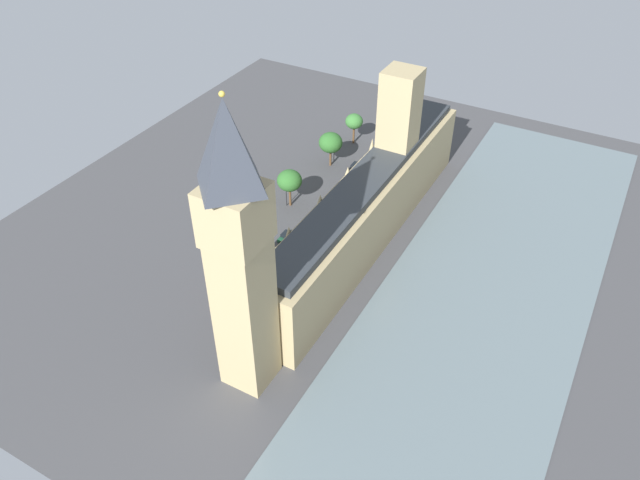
{
  "coord_description": "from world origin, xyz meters",
  "views": [
    {
      "loc": [
        -44.63,
        97.65,
        84.22
      ],
      "look_at": [
        1.0,
        15.22,
        9.12
      ],
      "focal_mm": 34.51,
      "sensor_mm": 36.0,
      "label": 1
    }
  ],
  "objects_px": {
    "double_decker_bus_kerbside": "(252,262)",
    "pedestrian_midblock": "(378,178)",
    "car_black_near_tower": "(355,167)",
    "plane_tree_opposite_hall": "(331,143)",
    "car_white_under_trees": "(322,209)",
    "pedestrian_far_end": "(318,250)",
    "car_blue_corner": "(349,178)",
    "car_dark_green_leading": "(286,236)",
    "clock_tower": "(239,254)",
    "pedestrian_by_river_gate": "(346,212)",
    "street_lamp_slot_11": "(286,191)",
    "plane_tree_trailing": "(290,181)",
    "plane_tree_slot_10": "(354,122)",
    "street_lamp_slot_12": "(334,145)",
    "parliament_building": "(371,201)"
  },
  "relations": [
    {
      "from": "street_lamp_slot_11",
      "to": "street_lamp_slot_12",
      "type": "relative_size",
      "value": 0.83
    },
    {
      "from": "parliament_building",
      "to": "plane_tree_opposite_hall",
      "type": "distance_m",
      "value": 30.55
    },
    {
      "from": "car_black_near_tower",
      "to": "plane_tree_slot_10",
      "type": "distance_m",
      "value": 14.98
    },
    {
      "from": "pedestrian_midblock",
      "to": "plane_tree_opposite_hall",
      "type": "height_order",
      "value": "plane_tree_opposite_hall"
    },
    {
      "from": "car_black_near_tower",
      "to": "pedestrian_midblock",
      "type": "xyz_separation_m",
      "value": [
        -7.42,
        1.73,
        -0.17
      ]
    },
    {
      "from": "car_blue_corner",
      "to": "street_lamp_slot_12",
      "type": "relative_size",
      "value": 0.61
    },
    {
      "from": "car_blue_corner",
      "to": "car_dark_green_leading",
      "type": "bearing_deg",
      "value": 85.11
    },
    {
      "from": "clock_tower",
      "to": "car_blue_corner",
      "type": "relative_size",
      "value": 12.24
    },
    {
      "from": "car_black_near_tower",
      "to": "plane_tree_opposite_hall",
      "type": "distance_m",
      "value": 8.73
    },
    {
      "from": "clock_tower",
      "to": "pedestrian_by_river_gate",
      "type": "bearing_deg",
      "value": -81.93
    },
    {
      "from": "car_black_near_tower",
      "to": "car_white_under_trees",
      "type": "xyz_separation_m",
      "value": [
        -1.73,
        20.32,
        -0.0
      ]
    },
    {
      "from": "street_lamp_slot_12",
      "to": "plane_tree_trailing",
      "type": "bearing_deg",
      "value": 91.08
    },
    {
      "from": "clock_tower",
      "to": "plane_tree_trailing",
      "type": "bearing_deg",
      "value": -66.43
    },
    {
      "from": "pedestrian_by_river_gate",
      "to": "plane_tree_slot_10",
      "type": "height_order",
      "value": "plane_tree_slot_10"
    },
    {
      "from": "parliament_building",
      "to": "street_lamp_slot_12",
      "type": "relative_size",
      "value": 11.23
    },
    {
      "from": "plane_tree_trailing",
      "to": "street_lamp_slot_11",
      "type": "bearing_deg",
      "value": 38.97
    },
    {
      "from": "pedestrian_far_end",
      "to": "pedestrian_by_river_gate",
      "type": "relative_size",
      "value": 1.06
    },
    {
      "from": "plane_tree_opposite_hall",
      "to": "clock_tower",
      "type": "bearing_deg",
      "value": 107.02
    },
    {
      "from": "pedestrian_far_end",
      "to": "car_black_near_tower",
      "type": "bearing_deg",
      "value": -61.25
    },
    {
      "from": "plane_tree_slot_10",
      "to": "plane_tree_trailing",
      "type": "bearing_deg",
      "value": 90.25
    },
    {
      "from": "car_blue_corner",
      "to": "pedestrian_by_river_gate",
      "type": "height_order",
      "value": "car_blue_corner"
    },
    {
      "from": "clock_tower",
      "to": "car_dark_green_leading",
      "type": "height_order",
      "value": "clock_tower"
    },
    {
      "from": "double_decker_bus_kerbside",
      "to": "pedestrian_midblock",
      "type": "bearing_deg",
      "value": -99.5
    },
    {
      "from": "car_blue_corner",
      "to": "street_lamp_slot_11",
      "type": "bearing_deg",
      "value": 61.78
    },
    {
      "from": "car_white_under_trees",
      "to": "street_lamp_slot_11",
      "type": "distance_m",
      "value": 9.45
    },
    {
      "from": "car_white_under_trees",
      "to": "car_dark_green_leading",
      "type": "xyz_separation_m",
      "value": [
        2.13,
        12.8,
        0.0
      ]
    },
    {
      "from": "clock_tower",
      "to": "street_lamp_slot_12",
      "type": "xyz_separation_m",
      "value": [
        20.72,
        -69.25,
        -22.31
      ]
    },
    {
      "from": "plane_tree_opposite_hall",
      "to": "parliament_building",
      "type": "bearing_deg",
      "value": 134.42
    },
    {
      "from": "clock_tower",
      "to": "car_black_near_tower",
      "type": "relative_size",
      "value": 12.07
    },
    {
      "from": "car_dark_green_leading",
      "to": "street_lamp_slot_11",
      "type": "bearing_deg",
      "value": -58.6
    },
    {
      "from": "parliament_building",
      "to": "car_dark_green_leading",
      "type": "xyz_separation_m",
      "value": [
        15.2,
        10.39,
        -8.36
      ]
    },
    {
      "from": "car_blue_corner",
      "to": "car_dark_green_leading",
      "type": "height_order",
      "value": "same"
    },
    {
      "from": "plane_tree_opposite_hall",
      "to": "street_lamp_slot_11",
      "type": "relative_size",
      "value": 1.58
    },
    {
      "from": "clock_tower",
      "to": "car_blue_corner",
      "type": "height_order",
      "value": "clock_tower"
    },
    {
      "from": "parliament_building",
      "to": "street_lamp_slot_11",
      "type": "height_order",
      "value": "parliament_building"
    },
    {
      "from": "car_dark_green_leading",
      "to": "pedestrian_far_end",
      "type": "relative_size",
      "value": 2.55
    },
    {
      "from": "pedestrian_by_river_gate",
      "to": "street_lamp_slot_11",
      "type": "relative_size",
      "value": 0.26
    },
    {
      "from": "clock_tower",
      "to": "pedestrian_by_river_gate",
      "type": "xyz_separation_m",
      "value": [
        7.04,
        -49.62,
        -26.44
      ]
    },
    {
      "from": "car_black_near_tower",
      "to": "plane_tree_trailing",
      "type": "distance_m",
      "value": 23.08
    },
    {
      "from": "parliament_building",
      "to": "car_dark_green_leading",
      "type": "relative_size",
      "value": 19.18
    },
    {
      "from": "car_blue_corner",
      "to": "car_dark_green_leading",
      "type": "xyz_separation_m",
      "value": [
        1.64,
        27.56,
        0.0
      ]
    },
    {
      "from": "car_white_under_trees",
      "to": "pedestrian_far_end",
      "type": "relative_size",
      "value": 2.6
    },
    {
      "from": "car_black_near_tower",
      "to": "double_decker_bus_kerbside",
      "type": "xyz_separation_m",
      "value": [
        0.73,
        45.63,
        1.75
      ]
    },
    {
      "from": "car_dark_green_leading",
      "to": "street_lamp_slot_11",
      "type": "height_order",
      "value": "street_lamp_slot_11"
    },
    {
      "from": "pedestrian_far_end",
      "to": "plane_tree_trailing",
      "type": "height_order",
      "value": "plane_tree_trailing"
    },
    {
      "from": "plane_tree_trailing",
      "to": "street_lamp_slot_12",
      "type": "bearing_deg",
      "value": -88.92
    },
    {
      "from": "pedestrian_by_river_gate",
      "to": "car_dark_green_leading",
      "type": "bearing_deg",
      "value": 67.54
    },
    {
      "from": "street_lamp_slot_12",
      "to": "parliament_building",
      "type": "bearing_deg",
      "value": 131.79
    },
    {
      "from": "car_dark_green_leading",
      "to": "plane_tree_opposite_hall",
      "type": "height_order",
      "value": "plane_tree_opposite_hall"
    },
    {
      "from": "pedestrian_by_river_gate",
      "to": "street_lamp_slot_11",
      "type": "height_order",
      "value": "street_lamp_slot_11"
    }
  ]
}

